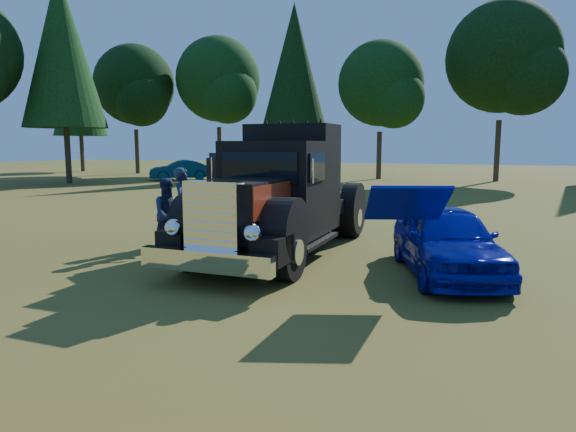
# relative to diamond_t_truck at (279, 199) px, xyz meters

# --- Properties ---
(ground) EXTENTS (120.00, 120.00, 0.00)m
(ground) POSITION_rel_diamond_t_truck_xyz_m (0.98, -2.76, -1.28)
(ground) COLOR #405318
(ground) RESTS_ON ground
(treeline) EXTENTS (72.10, 24.04, 13.84)m
(treeline) POSITION_rel_diamond_t_truck_xyz_m (-1.59, 24.64, 6.42)
(treeline) COLOR #2D2116
(treeline) RESTS_ON ground
(diamond_t_truck) EXTENTS (3.25, 7.16, 3.00)m
(diamond_t_truck) POSITION_rel_diamond_t_truck_xyz_m (0.00, 0.00, 0.00)
(diamond_t_truck) COLOR black
(diamond_t_truck) RESTS_ON ground
(hotrod_coupe) EXTENTS (2.84, 4.41, 1.89)m
(hotrod_coupe) POSITION_rel_diamond_t_truck_xyz_m (3.74, -0.58, -0.59)
(hotrod_coupe) COLOR #0732A8
(hotrod_coupe) RESTS_ON ground
(spectator_near) EXTENTS (0.58, 0.78, 1.94)m
(spectator_near) POSITION_rel_diamond_t_truck_xyz_m (-2.84, 0.45, -0.31)
(spectator_near) COLOR #1B2B40
(spectator_near) RESTS_ON ground
(spectator_far) EXTENTS (1.03, 1.07, 1.73)m
(spectator_far) POSITION_rel_diamond_t_truck_xyz_m (-2.64, -0.49, -0.41)
(spectator_far) COLOR #1A293C
(spectator_far) RESTS_ON ground
(distant_teal_car) EXTENTS (4.31, 3.79, 1.41)m
(distant_teal_car) POSITION_rel_diamond_t_truck_xyz_m (-15.89, 20.40, -0.57)
(distant_teal_car) COLOR #092C38
(distant_teal_car) RESTS_ON ground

